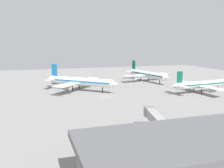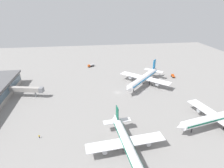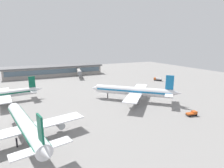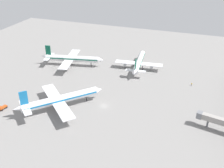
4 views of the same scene
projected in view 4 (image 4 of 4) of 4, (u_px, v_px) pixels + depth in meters
name	position (u px, v px, depth m)	size (l,w,h in m)	color
ground	(104.00, 106.00, 140.97)	(288.00, 288.00, 0.00)	gray
airplane_at_gate	(139.00, 62.00, 180.72)	(40.08, 32.28, 12.19)	white
airplane_taxiing	(60.00, 99.00, 136.54)	(37.91, 36.26, 14.38)	white
airplane_distant	(72.00, 58.00, 185.08)	(35.96, 44.25, 13.56)	white
pushback_tractor	(2.00, 108.00, 137.55)	(4.63, 2.75, 1.90)	black
ground_crew_worker	(192.00, 84.00, 160.41)	(0.44, 0.57, 1.67)	#1E2338
jet_bridge	(222.00, 122.00, 119.92)	(7.68, 23.19, 6.74)	#9E9993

